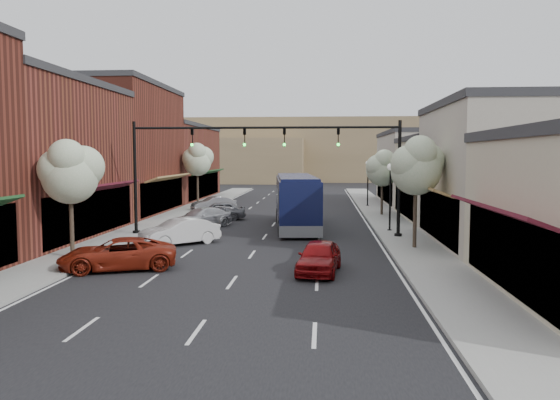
% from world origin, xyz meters
% --- Properties ---
extents(ground, '(160.00, 160.00, 0.00)m').
position_xyz_m(ground, '(0.00, 0.00, 0.00)').
color(ground, black).
rests_on(ground, ground).
extents(sidewalk_left, '(2.80, 73.00, 0.15)m').
position_xyz_m(sidewalk_left, '(-8.40, 18.50, 0.07)').
color(sidewalk_left, gray).
rests_on(sidewalk_left, ground).
extents(sidewalk_right, '(2.80, 73.00, 0.15)m').
position_xyz_m(sidewalk_right, '(8.40, 18.50, 0.07)').
color(sidewalk_right, gray).
rests_on(sidewalk_right, ground).
extents(curb_left, '(0.25, 73.00, 0.17)m').
position_xyz_m(curb_left, '(-7.00, 18.50, 0.07)').
color(curb_left, gray).
rests_on(curb_left, ground).
extents(curb_right, '(0.25, 73.00, 0.17)m').
position_xyz_m(curb_right, '(7.00, 18.50, 0.07)').
color(curb_right, gray).
rests_on(curb_right, ground).
extents(bldg_left_midnear, '(10.14, 14.10, 9.40)m').
position_xyz_m(bldg_left_midnear, '(-14.23, 6.00, 4.66)').
color(bldg_left_midnear, maroon).
rests_on(bldg_left_midnear, ground).
extents(bldg_left_midfar, '(10.14, 14.10, 10.90)m').
position_xyz_m(bldg_left_midfar, '(-14.24, 20.00, 5.40)').
color(bldg_left_midfar, maroon).
rests_on(bldg_left_midfar, ground).
extents(bldg_left_far, '(10.14, 18.10, 8.40)m').
position_xyz_m(bldg_left_far, '(-14.22, 36.00, 4.16)').
color(bldg_left_far, maroon).
rests_on(bldg_left_far, ground).
extents(bldg_right_midnear, '(9.14, 12.10, 7.90)m').
position_xyz_m(bldg_right_midnear, '(13.72, 6.00, 3.91)').
color(bldg_right_midnear, '#A8A190').
rests_on(bldg_right_midnear, ground).
extents(bldg_right_midfar, '(9.14, 12.10, 6.40)m').
position_xyz_m(bldg_right_midfar, '(13.70, 18.00, 3.17)').
color(bldg_right_midfar, '#BBB394').
rests_on(bldg_right_midfar, ground).
extents(bldg_right_far, '(9.14, 16.10, 7.40)m').
position_xyz_m(bldg_right_far, '(13.71, 32.00, 3.66)').
color(bldg_right_far, '#A8A190').
rests_on(bldg_right_far, ground).
extents(hill_far, '(120.00, 30.00, 12.00)m').
position_xyz_m(hill_far, '(0.00, 90.00, 6.00)').
color(hill_far, '#7A6647').
rests_on(hill_far, ground).
extents(hill_near, '(50.00, 20.00, 8.00)m').
position_xyz_m(hill_near, '(-25.00, 78.00, 4.00)').
color(hill_near, '#7A6647').
rests_on(hill_near, ground).
extents(signal_mast_right, '(8.22, 0.46, 7.00)m').
position_xyz_m(signal_mast_right, '(5.62, 8.00, 4.62)').
color(signal_mast_right, black).
rests_on(signal_mast_right, ground).
extents(signal_mast_left, '(8.22, 0.46, 7.00)m').
position_xyz_m(signal_mast_left, '(-5.62, 8.00, 4.62)').
color(signal_mast_left, black).
rests_on(signal_mast_left, ground).
extents(tree_right_near, '(2.85, 2.65, 5.95)m').
position_xyz_m(tree_right_near, '(8.35, 3.94, 4.45)').
color(tree_right_near, '#47382B').
rests_on(tree_right_near, ground).
extents(tree_right_far, '(2.85, 2.65, 5.43)m').
position_xyz_m(tree_right_far, '(8.35, 19.94, 3.99)').
color(tree_right_far, '#47382B').
rests_on(tree_right_far, ground).
extents(tree_left_near, '(2.85, 2.65, 5.69)m').
position_xyz_m(tree_left_near, '(-8.25, -0.06, 4.22)').
color(tree_left_near, '#47382B').
rests_on(tree_left_near, ground).
extents(tree_left_far, '(2.85, 2.65, 6.13)m').
position_xyz_m(tree_left_far, '(-8.25, 25.94, 4.60)').
color(tree_left_far, '#47382B').
rests_on(tree_left_far, ground).
extents(lamp_post_near, '(0.44, 0.44, 4.44)m').
position_xyz_m(lamp_post_near, '(7.80, 10.50, 3.01)').
color(lamp_post_near, black).
rests_on(lamp_post_near, ground).
extents(lamp_post_far, '(0.44, 0.44, 4.44)m').
position_xyz_m(lamp_post_far, '(7.80, 28.00, 3.01)').
color(lamp_post_far, black).
rests_on(lamp_post_far, ground).
extents(coach_bus, '(3.68, 11.85, 3.57)m').
position_xyz_m(coach_bus, '(1.69, 12.30, 1.86)').
color(coach_bus, '#0D1135').
rests_on(coach_bus, ground).
extents(red_hatchback, '(2.11, 4.18, 1.37)m').
position_xyz_m(red_hatchback, '(3.37, -1.97, 0.68)').
color(red_hatchback, maroon).
rests_on(red_hatchback, ground).
extents(parked_car_a, '(5.43, 3.81, 1.38)m').
position_xyz_m(parked_car_a, '(-5.32, -2.03, 0.69)').
color(parked_car_a, maroon).
rests_on(parked_car_a, ground).
extents(parked_car_b, '(4.32, 4.17, 1.47)m').
position_xyz_m(parked_car_b, '(-4.38, 4.70, 0.73)').
color(parked_car_b, silver).
rests_on(parked_car_b, ground).
extents(parked_car_c, '(4.33, 4.91, 1.36)m').
position_xyz_m(parked_car_c, '(-4.79, 11.87, 0.68)').
color(parked_car_c, '#A6A6AB').
rests_on(parked_car_c, ground).
extents(parked_car_d, '(4.45, 2.60, 1.42)m').
position_xyz_m(parked_car_d, '(-4.48, 16.37, 0.71)').
color(parked_car_d, '#595B61').
rests_on(parked_car_d, ground).
extents(parked_car_e, '(4.05, 3.26, 1.29)m').
position_xyz_m(parked_car_e, '(-6.20, 23.12, 0.65)').
color(parked_car_e, '#A6A6AB').
rests_on(parked_car_e, ground).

